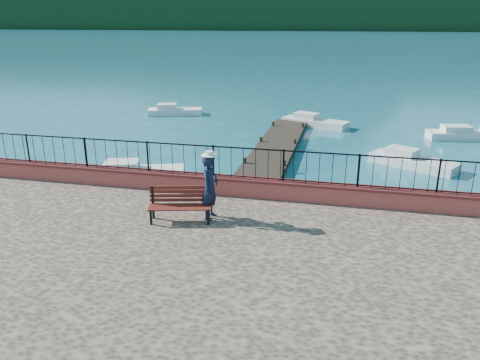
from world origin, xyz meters
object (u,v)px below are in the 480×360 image
at_px(boat_1, 413,158).
at_px(boat_4, 315,120).
at_px(boat_3, 175,109).
at_px(boat_2, 468,132).
at_px(person, 210,187).
at_px(park_bench, 180,211).
at_px(boat_0, 136,169).

relative_size(boat_1, boat_4, 0.92).
bearing_deg(boat_3, boat_2, -25.51).
xyz_separation_m(person, boat_3, (-8.45, 19.61, -1.70)).
xyz_separation_m(boat_3, boat_4, (10.00, -1.53, 0.00)).
relative_size(park_bench, boat_4, 0.43).
bearing_deg(boat_1, boat_0, -129.44).
relative_size(person, boat_4, 0.43).
bearing_deg(park_bench, boat_1, 41.68).
height_order(boat_2, boat_3, same).
xyz_separation_m(boat_0, boat_2, (15.26, 10.61, 0.00)).
bearing_deg(person, boat_1, -25.99).
height_order(park_bench, person, person).
relative_size(person, boat_3, 0.48).
xyz_separation_m(person, boat_0, (-5.06, 5.93, -1.70)).
height_order(boat_1, boat_3, same).
height_order(person, boat_4, person).
distance_m(person, boat_2, 19.51).
xyz_separation_m(park_bench, boat_4, (2.29, 18.46, -1.09)).
distance_m(boat_3, boat_4, 10.11).
bearing_deg(park_bench, boat_0, 110.48).
xyz_separation_m(boat_0, boat_1, (11.67, 4.41, 0.00)).
bearing_deg(boat_0, boat_1, 3.78).
relative_size(park_bench, boat_2, 0.41).
bearing_deg(boat_2, boat_3, 161.71).
bearing_deg(boat_4, boat_1, -35.90).
xyz_separation_m(park_bench, boat_1, (7.35, 10.73, -1.09)).
bearing_deg(boat_2, boat_1, -129.01).
bearing_deg(park_bench, person, 13.64).
distance_m(boat_1, boat_3, 17.69).
bearing_deg(person, boat_0, 47.08).
height_order(person, boat_0, person).
height_order(person, boat_2, person).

